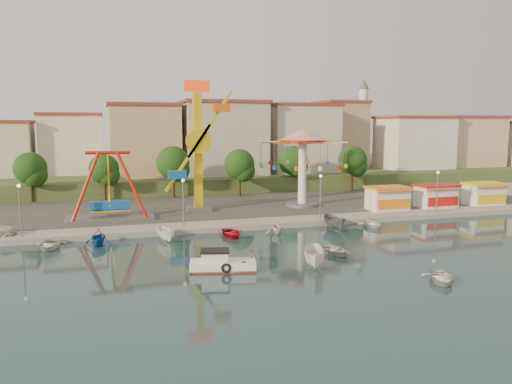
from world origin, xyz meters
name	(u,v)px	position (x,y,z in m)	size (l,w,h in m)	color
ground	(298,257)	(0.00, 0.00, 0.00)	(200.00, 200.00, 0.00)	#122D32
quay_deck	(186,180)	(0.00, 62.00, 0.30)	(200.00, 100.00, 0.60)	#9E998E
asphalt_pad	(221,201)	(0.00, 30.00, 0.60)	(90.00, 28.00, 0.01)	#4C4944
hill_terrace	(182,172)	(0.00, 67.00, 1.50)	(200.00, 60.00, 3.00)	#384C26
pirate_ship_ride	(109,187)	(-15.52, 20.60, 4.39)	(10.00, 5.00, 8.00)	#59595E
kamikaze_tower	(200,149)	(-4.24, 22.73, 8.52)	(5.99, 3.10, 16.50)	#59595E
wave_swinger	(303,150)	(9.64, 22.62, 8.20)	(11.60, 11.60, 10.40)	#59595E
booth_left	(388,198)	(19.09, 16.49, 2.16)	(5.40, 3.78, 3.08)	white
booth_mid	(436,196)	(26.49, 16.49, 2.16)	(5.40, 3.78, 3.08)	white
booth_right	(484,193)	(34.30, 16.49, 2.16)	(5.40, 3.78, 3.08)	white
lamp_post_0	(20,212)	(-24.00, 13.00, 3.10)	(0.14, 0.14, 5.00)	#59595E
lamp_post_1	(183,205)	(-8.00, 13.00, 3.10)	(0.14, 0.14, 5.00)	#59595E
lamp_post_2	(320,198)	(8.00, 13.00, 3.10)	(0.14, 0.14, 5.00)	#59595E
lamp_post_3	(437,193)	(24.00, 13.00, 3.10)	(0.14, 0.14, 5.00)	#59595E
tree_0	(30,168)	(-26.00, 36.98, 5.47)	(4.60, 4.60, 7.19)	#382314
tree_1	(104,169)	(-16.00, 36.24, 5.20)	(4.35, 4.35, 6.80)	#382314
tree_2	(173,163)	(-6.00, 35.81, 5.92)	(5.02, 5.02, 7.85)	#382314
tree_3	(239,164)	(4.00, 34.36, 5.55)	(4.68, 4.68, 7.32)	#382314
tree_4	(293,161)	(14.00, 37.35, 5.75)	(4.86, 4.86, 7.60)	#382314
tree_5	(352,160)	(24.00, 35.54, 5.71)	(4.83, 4.83, 7.54)	#382314
building_1	(71,150)	(-21.33, 51.38, 7.32)	(12.33, 9.01, 8.63)	silver
building_2	(148,142)	(-8.19, 51.96, 8.62)	(11.95, 9.28, 11.23)	tan
building_3	(227,147)	(5.60, 48.80, 7.60)	(12.59, 10.50, 9.20)	beige
building_4	(290,145)	(19.07, 52.20, 7.62)	(10.75, 9.23, 9.24)	beige
building_5	(355,140)	(32.37, 50.33, 8.61)	(12.77, 10.96, 11.21)	tan
building_6	(411,137)	(44.15, 48.77, 9.18)	(8.23, 8.98, 12.36)	silver
building_7	(444,144)	(56.03, 53.70, 7.38)	(11.59, 10.93, 8.76)	beige
minaret	(363,120)	(36.00, 54.00, 12.55)	(2.80, 2.80, 18.00)	silver
cabin_motorboat	(221,264)	(-7.32, -1.88, 0.49)	(5.53, 3.12, 1.84)	white
rowboat_a	(336,250)	(3.68, 0.00, 0.36)	(2.50, 3.50, 0.72)	silver
rowboat_b	(441,277)	(7.56, -9.61, 0.36)	(2.47, 3.46, 0.72)	silver
skiff	(314,257)	(0.19, -3.20, 0.86)	(1.67, 4.43, 1.71)	silver
moored_boat_0	(49,244)	(-21.21, 9.80, 0.40)	(2.73, 3.82, 0.79)	silver
moored_boat_1	(98,237)	(-16.81, 9.80, 0.83)	(2.73, 3.17, 1.67)	#1254A3
moored_boat_2	(166,234)	(-10.33, 9.80, 0.68)	(1.33, 3.54, 1.37)	white
moored_boat_3	(231,233)	(-3.54, 9.80, 0.38)	(2.65, 3.72, 0.77)	red
moored_boat_4	(277,227)	(1.53, 9.80, 0.73)	(2.40, 2.78, 1.46)	silver
moored_boat_5	(335,223)	(8.32, 9.80, 0.80)	(1.56, 4.14, 1.60)	#555559
moored_boat_6	(373,224)	(13.11, 9.80, 0.36)	(2.50, 3.50, 0.73)	white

